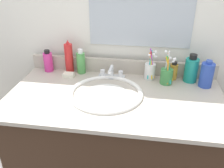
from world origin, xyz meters
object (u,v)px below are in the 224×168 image
at_px(bottle_oil_amber, 174,71).
at_px(cup_green, 167,75).
at_px(bottle_mouthwash_teal, 191,69).
at_px(bottle_shampoo_blue, 207,75).
at_px(bottle_toner_green, 81,62).
at_px(cup_white_ceramic, 150,70).
at_px(bottle_soap_pink, 48,61).
at_px(faucet, 111,74).
at_px(soap_bar, 69,75).
at_px(bottle_spray_red, 69,57).

height_order(bottle_oil_amber, cup_green, cup_green).
distance_m(bottle_mouthwash_teal, cup_green, 0.15).
distance_m(bottle_shampoo_blue, bottle_toner_green, 0.74).
bearing_deg(cup_white_ceramic, bottle_soap_pink, 178.42).
relative_size(faucet, bottle_toner_green, 1.02).
distance_m(bottle_soap_pink, soap_bar, 0.17).
height_order(bottle_shampoo_blue, bottle_mouthwash_teal, bottle_mouthwash_teal).
bearing_deg(bottle_toner_green, soap_bar, -132.27).
relative_size(faucet, bottle_shampoo_blue, 1.02).
height_order(cup_white_ceramic, cup_green, cup_green).
relative_size(bottle_shampoo_blue, bottle_spray_red, 0.76).
distance_m(bottle_toner_green, cup_white_ceramic, 0.43).
xyz_separation_m(faucet, soap_bar, (-0.26, -0.02, -0.02)).
bearing_deg(bottle_spray_red, faucet, -11.84).
bearing_deg(soap_bar, bottle_spray_red, 101.42).
bearing_deg(faucet, soap_bar, -175.76).
bearing_deg(bottle_shampoo_blue, faucet, 177.89).
height_order(bottle_shampoo_blue, soap_bar, bottle_shampoo_blue).
height_order(bottle_shampoo_blue, cup_green, cup_green).
relative_size(bottle_soap_pink, cup_green, 0.71).
relative_size(bottle_oil_amber, cup_green, 0.56).
bearing_deg(cup_white_ceramic, bottle_oil_amber, 8.70).
xyz_separation_m(cup_white_ceramic, soap_bar, (-0.49, -0.05, -0.05)).
bearing_deg(cup_green, bottle_soap_pink, 175.05).
bearing_deg(bottle_toner_green, faucet, -13.68).
bearing_deg(bottle_oil_amber, cup_green, -122.70).
bearing_deg(cup_white_ceramic, bottle_mouthwash_teal, 1.73).
bearing_deg(bottle_oil_amber, bottle_toner_green, -180.00).
relative_size(bottle_spray_red, soap_bar, 3.24).
xyz_separation_m(bottle_spray_red, cup_green, (0.60, -0.08, -0.04)).
relative_size(faucet, soap_bar, 2.50).
relative_size(bottle_shampoo_blue, bottle_toner_green, 1.00).
height_order(faucet, cup_white_ceramic, cup_white_ceramic).
height_order(bottle_spray_red, soap_bar, bottle_spray_red).
distance_m(bottle_spray_red, bottle_soap_pink, 0.14).
xyz_separation_m(bottle_spray_red, cup_white_ceramic, (0.50, -0.03, -0.04)).
bearing_deg(bottle_soap_pink, cup_green, -4.95).
relative_size(bottle_soap_pink, bottle_mouthwash_teal, 0.84).
relative_size(faucet, bottle_soap_pink, 1.14).
height_order(bottle_toner_green, bottle_soap_pink, bottle_toner_green).
xyz_separation_m(bottle_spray_red, bottle_oil_amber, (0.64, -0.01, -0.04)).
relative_size(bottle_spray_red, bottle_oil_amber, 1.87).
bearing_deg(bottle_oil_amber, bottle_shampoo_blue, -21.62).
height_order(bottle_soap_pink, soap_bar, bottle_soap_pink).
bearing_deg(bottle_oil_amber, bottle_spray_red, 179.16).
bearing_deg(faucet, bottle_spray_red, 168.16).
distance_m(faucet, cup_green, 0.32).
height_order(bottle_toner_green, cup_white_ceramic, cup_white_ceramic).
height_order(bottle_toner_green, bottle_mouthwash_teal, bottle_mouthwash_teal).
relative_size(faucet, bottle_oil_amber, 1.45).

